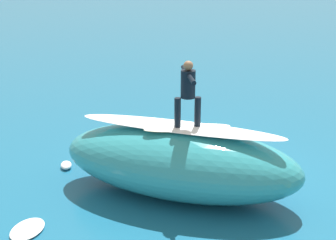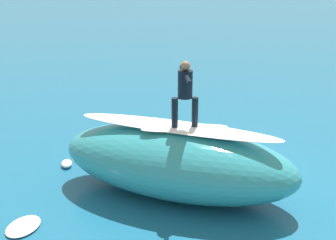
# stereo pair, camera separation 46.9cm
# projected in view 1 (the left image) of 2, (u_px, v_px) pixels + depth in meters

# --- Properties ---
(ground_plane) EXTENTS (120.00, 120.00, 0.00)m
(ground_plane) POSITION_uv_depth(u_px,v_px,m) (204.00, 169.00, 13.96)
(ground_plane) COLOR #196084
(wave_crest) EXTENTS (6.37, 2.76, 1.84)m
(wave_crest) POSITION_uv_depth(u_px,v_px,m) (179.00, 162.00, 12.25)
(wave_crest) COLOR teal
(wave_crest) RESTS_ON ground_plane
(wave_foam_lip) EXTENTS (5.37, 1.07, 0.08)m
(wave_foam_lip) POSITION_uv_depth(u_px,v_px,m) (180.00, 127.00, 11.92)
(wave_foam_lip) COLOR white
(wave_foam_lip) RESTS_ON wave_crest
(surfboard_riding) EXTENTS (2.19, 1.51, 0.07)m
(surfboard_riding) POSITION_uv_depth(u_px,v_px,m) (187.00, 128.00, 11.86)
(surfboard_riding) COLOR #EAE5C6
(surfboard_riding) RESTS_ON wave_crest
(surfer_riding) EXTENTS (0.84, 1.44, 1.67)m
(surfer_riding) POSITION_uv_depth(u_px,v_px,m) (188.00, 89.00, 11.52)
(surfer_riding) COLOR black
(surfer_riding) RESTS_ON surfboard_riding
(surfboard_paddling) EXTENTS (1.84, 1.67, 0.06)m
(surfboard_paddling) POSITION_uv_depth(u_px,v_px,m) (154.00, 139.00, 16.08)
(surfboard_paddling) COLOR silver
(surfboard_paddling) RESTS_ON ground_plane
(surfer_paddling) EXTENTS (1.41, 1.23, 0.30)m
(surfer_paddling) POSITION_uv_depth(u_px,v_px,m) (155.00, 136.00, 15.92)
(surfer_paddling) COLOR black
(surfer_paddling) RESTS_ON surfboard_paddling
(foam_patch_near) EXTENTS (0.80, 1.06, 0.09)m
(foam_patch_near) POSITION_uv_depth(u_px,v_px,m) (27.00, 229.00, 10.87)
(foam_patch_near) COLOR white
(foam_patch_near) RESTS_ON ground_plane
(foam_patch_mid) EXTENTS (0.55, 0.60, 0.17)m
(foam_patch_mid) POSITION_uv_depth(u_px,v_px,m) (66.00, 165.00, 14.00)
(foam_patch_mid) COLOR white
(foam_patch_mid) RESTS_ON ground_plane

